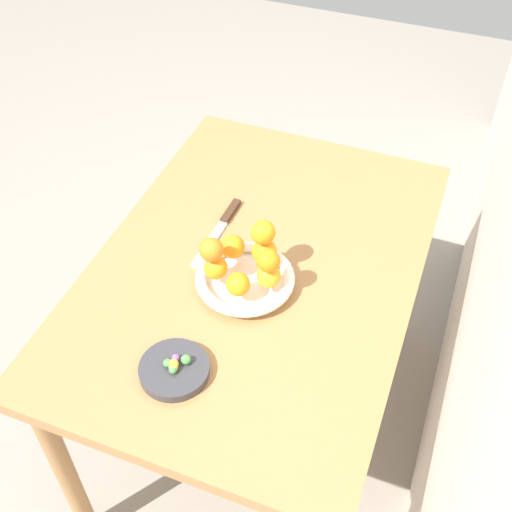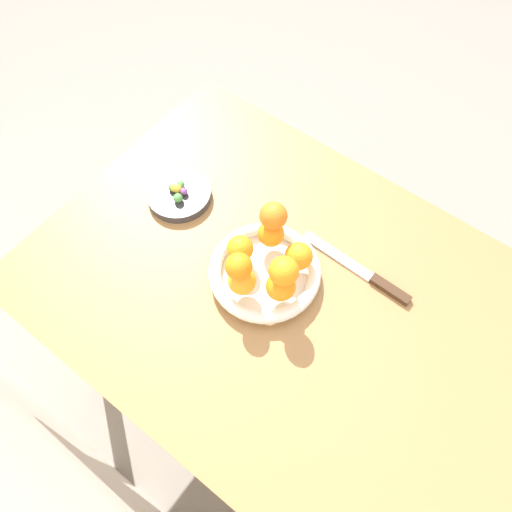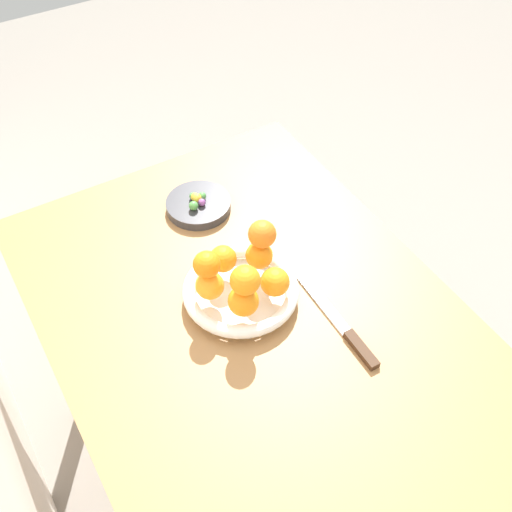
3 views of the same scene
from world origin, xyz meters
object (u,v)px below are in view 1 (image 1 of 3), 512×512
at_px(orange_0, 238,284).
at_px(candy_ball_3, 173,367).
at_px(orange_1, 269,276).
at_px(knife, 221,226).
at_px(orange_4, 216,268).
at_px(fruit_bowl, 244,279).
at_px(candy_ball_0, 173,370).
at_px(orange_3, 233,247).
at_px(candy_ball_5, 168,363).
at_px(orange_5, 263,233).
at_px(dining_table, 257,288).
at_px(candy_dish, 174,370).
at_px(orange_2, 264,251).
at_px(candy_ball_2, 186,359).
at_px(orange_6, 268,261).
at_px(candy_ball_4, 176,358).
at_px(orange_7, 211,250).
at_px(candy_ball_1, 174,364).

bearing_deg(orange_0, candy_ball_3, -12.31).
xyz_separation_m(orange_1, knife, (-0.17, -0.19, -0.06)).
bearing_deg(candy_ball_3, orange_4, -176.40).
bearing_deg(fruit_bowl, candy_ball_0, -7.61).
relative_size(orange_3, candy_ball_5, 3.17).
height_order(orange_5, knife, orange_5).
height_order(dining_table, candy_dish, candy_dish).
height_order(orange_2, orange_5, orange_5).
relative_size(fruit_bowl, candy_ball_0, 12.95).
height_order(candy_ball_2, candy_ball_5, candy_ball_2).
bearing_deg(knife, orange_1, 48.12).
distance_m(orange_0, orange_6, 0.09).
xyz_separation_m(dining_table, orange_4, (0.11, -0.06, 0.16)).
distance_m(candy_ball_2, candy_ball_5, 0.04).
xyz_separation_m(fruit_bowl, candy_ball_4, (0.26, -0.05, 0.01)).
relative_size(orange_0, orange_7, 0.98).
height_order(candy_ball_0, candy_ball_3, candy_ball_3).
relative_size(orange_1, candy_ball_0, 3.12).
height_order(fruit_bowl, orange_0, orange_0).
distance_m(candy_ball_1, knife, 0.45).
relative_size(orange_3, candy_ball_2, 2.70).
bearing_deg(candy_ball_4, orange_2, 166.76).
distance_m(fruit_bowl, orange_5, 0.12).
height_order(orange_2, candy_ball_1, orange_2).
height_order(orange_0, candy_ball_0, orange_0).
bearing_deg(candy_ball_2, candy_ball_3, -31.96).
xyz_separation_m(dining_table, fruit_bowl, (0.08, -0.00, 0.11)).
distance_m(orange_5, candy_ball_2, 0.34).
bearing_deg(orange_7, orange_5, 134.90).
bearing_deg(candy_ball_5, orange_7, -178.27).
relative_size(candy_ball_2, candy_ball_3, 1.09).
bearing_deg(candy_ball_4, orange_7, -175.73).
distance_m(orange_4, candy_ball_3, 0.26).
xyz_separation_m(orange_1, orange_4, (0.02, -0.12, -0.00)).
relative_size(orange_6, candy_ball_0, 2.93).
relative_size(fruit_bowl, orange_3, 4.03).
distance_m(dining_table, candy_ball_0, 0.39).
xyz_separation_m(orange_7, candy_ball_5, (0.25, 0.01, -0.09)).
relative_size(orange_2, knife, 0.23).
relative_size(orange_5, orange_7, 1.02).
distance_m(candy_ball_0, candy_ball_3, 0.01).
xyz_separation_m(orange_4, orange_5, (-0.09, 0.08, 0.06)).
height_order(orange_4, knife, orange_4).
distance_m(orange_0, candy_ball_5, 0.24).
height_order(orange_4, candy_ball_5, orange_4).
bearing_deg(candy_ball_1, orange_1, 158.29).
distance_m(orange_0, orange_7, 0.10).
xyz_separation_m(candy_dish, orange_5, (-0.34, 0.07, 0.12)).
relative_size(candy_dish, candy_ball_4, 8.64).
distance_m(orange_5, candy_ball_1, 0.36).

